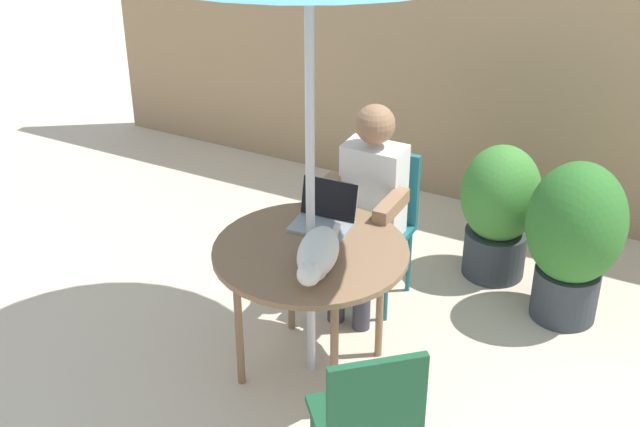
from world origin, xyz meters
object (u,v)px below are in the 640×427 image
object	(u,v)px
chair_occupied	(379,214)
cat	(317,255)
person_seated	(368,199)
laptop	(325,212)
potted_plant_near_fence	(499,208)
chair_empty	(368,418)
patio_table	(311,260)
potted_plant_by_chair	(574,235)

from	to	relation	value
chair_occupied	cat	size ratio (longest dim) A/B	1.40
chair_occupied	person_seated	distance (m)	0.23
laptop	potted_plant_near_fence	bearing A→B (deg)	60.39
chair_occupied	laptop	bearing A→B (deg)	-95.46
chair_empty	cat	xyz separation A→B (m)	(-0.55, 0.59, 0.30)
patio_table	person_seated	xyz separation A→B (m)	(0.00, 0.68, 0.02)
potted_plant_near_fence	potted_plant_by_chair	xyz separation A→B (m)	(0.50, -0.25, 0.08)
chair_empty	cat	world-z (taller)	cat
potted_plant_near_fence	patio_table	bearing A→B (deg)	-112.64
chair_occupied	person_seated	world-z (taller)	person_seated
potted_plant_near_fence	chair_empty	bearing A→B (deg)	-87.33
patio_table	cat	xyz separation A→B (m)	(0.12, -0.16, 0.15)
chair_empty	person_seated	size ratio (longest dim) A/B	0.73
patio_table	potted_plant_by_chair	size ratio (longest dim) A/B	1.01
chair_empty	potted_plant_by_chair	size ratio (longest dim) A/B	0.93
laptop	cat	distance (m)	0.46
patio_table	potted_plant_by_chair	bearing A→B (deg)	45.98
cat	potted_plant_by_chair	distance (m)	1.60
person_seated	cat	xyz separation A→B (m)	(0.12, -0.84, 0.13)
patio_table	laptop	size ratio (longest dim) A/B	3.08
chair_occupied	potted_plant_near_fence	bearing A→B (deg)	42.56
chair_occupied	laptop	size ratio (longest dim) A/B	2.83
potted_plant_near_fence	chair_occupied	bearing A→B (deg)	-137.44
potted_plant_near_fence	potted_plant_by_chair	distance (m)	0.57
chair_occupied	laptop	distance (m)	0.64
chair_occupied	potted_plant_near_fence	distance (m)	0.77
patio_table	potted_plant_near_fence	distance (m)	1.49
laptop	potted_plant_by_chair	size ratio (longest dim) A/B	0.33
chair_empty	potted_plant_by_chair	bearing A→B (deg)	77.77
chair_occupied	cat	xyz separation A→B (m)	(0.12, -0.99, 0.30)
person_seated	chair_empty	bearing A→B (deg)	-65.06
person_seated	chair_occupied	bearing A→B (deg)	90.00
chair_occupied	cat	bearing A→B (deg)	-83.19
laptop	patio_table	bearing A→B (deg)	-78.33
chair_occupied	potted_plant_near_fence	size ratio (longest dim) A/B	1.04
chair_occupied	potted_plant_near_fence	world-z (taller)	chair_occupied
chair_empty	potted_plant_by_chair	distance (m)	1.90
person_seated	potted_plant_by_chair	xyz separation A→B (m)	(1.07, 0.42, -0.16)
person_seated	cat	distance (m)	0.85
chair_occupied	person_seated	xyz separation A→B (m)	(0.00, -0.16, 0.17)
chair_occupied	potted_plant_by_chair	world-z (taller)	potted_plant_by_chair
chair_empty	potted_plant_near_fence	bearing A→B (deg)	92.67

